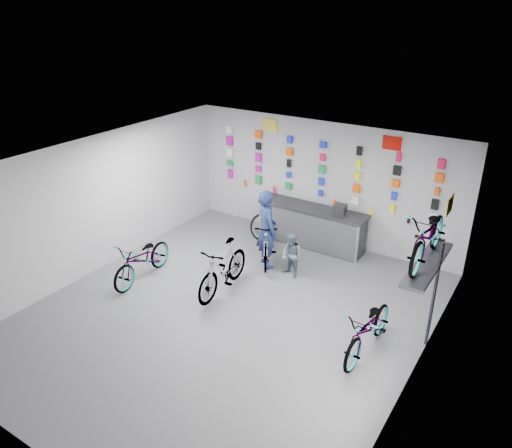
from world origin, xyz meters
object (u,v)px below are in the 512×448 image
Objects in this scene: bike_right at (369,329)px; clerk at (267,229)px; bike_left at (142,259)px; counter at (312,227)px; bike_service at (266,240)px; bike_center at (223,268)px; customer at (291,255)px.

clerk is at bearing 153.40° from bike_right.
bike_left is at bearing -174.67° from bike_right.
bike_left reaches higher than bike_right.
counter is 1.48× the size of clerk.
bike_left is 1.03× the size of bike_service.
clerk reaches higher than counter.
counter is 1.57m from clerk.
bike_center is at bearing 177.70° from bike_right.
clerk is (-3.07, 1.67, 0.44)m from bike_right.
customer reaches higher than bike_right.
clerk is at bearing -173.49° from customer.
bike_left is 1.83m from bike_center.
bike_right is 2.81m from customer.
bike_right is (2.68, -3.13, -0.02)m from counter.
customer is at bearing 29.20° from bike_left.
counter is 1.37m from bike_service.
customer is (0.85, -0.33, -0.01)m from bike_service.
bike_center reaches higher than bike_left.
bike_center is (1.75, 0.53, 0.07)m from bike_left.
clerk is at bearing 79.15° from bike_center.
bike_service is 1.71× the size of customer.
bike_service is (1.79, 2.16, 0.05)m from bike_left.
bike_right is at bearing -15.75° from customer.
bike_left is at bearing 82.17° from clerk.
bike_center reaches higher than counter.
bike_right is 0.98× the size of clerk.
bike_left is 3.21m from customer.
clerk is at bearing -86.36° from bike_service.
bike_service is 0.91m from customer.
customer is (0.32, -1.60, 0.02)m from counter.
bike_center is at bearing 11.52° from bike_left.
bike_service is 0.96× the size of clerk.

